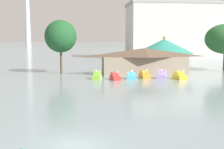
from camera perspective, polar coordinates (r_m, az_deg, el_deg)
The scene contains 11 objects.
ground_plane at distance 20.56m, azimuth -6.68°, elevation -12.92°, with size 2000.00×2000.00×0.00m, color gray.
pedal_boat_lime at distance 53.75m, azimuth -2.79°, elevation -0.24°, with size 1.93×2.61×1.75m.
pedal_boat_red at distance 52.81m, azimuth 0.58°, elevation -0.42°, with size 1.73×2.99×1.57m.
pedal_boat_cyan at distance 54.18m, azimuth 3.63°, elevation -0.31°, with size 2.09×2.91×1.65m.
pedal_boat_orange at distance 55.08m, azimuth 6.06°, elevation -0.11°, with size 1.73×2.56×1.70m.
pedal_boat_lavender at distance 55.03m, azimuth 9.26°, elevation -0.13°, with size 2.38×2.91×1.78m.
pedal_boat_yellow at distance 54.67m, azimuth 12.50°, elevation -0.28°, with size 2.22×2.73×1.78m.
boathouse at distance 61.23m, azimuth 6.06°, elevation 2.59°, with size 17.95×6.01×5.22m.
green_roof_pavilion at distance 68.90m, azimuth 9.66°, elevation 4.07°, with size 13.02×13.02×7.76m.
shoreline_tree_mid at distance 63.17m, azimuth -9.55°, elevation 7.02°, with size 6.45×6.45×10.84m.
background_building_block at distance 120.54m, azimuth 11.71°, elevation 8.01°, with size 36.50×18.18×20.79m.
Camera 1 is at (0.22, -19.41, 6.80)m, focal length 49.06 mm.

